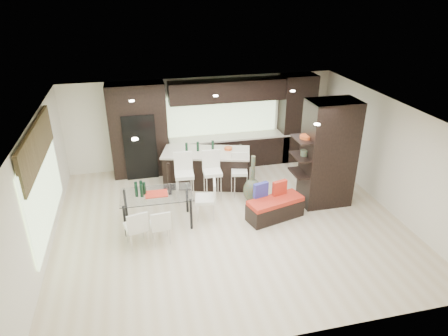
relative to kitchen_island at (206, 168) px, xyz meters
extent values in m
plane|color=beige|center=(0.16, -2.06, -0.49)|extent=(8.00, 8.00, 0.00)
cube|color=white|center=(0.16, 1.44, 0.86)|extent=(8.00, 0.02, 2.70)
cube|color=white|center=(-3.84, -2.06, 0.86)|extent=(0.02, 7.00, 2.70)
cube|color=white|center=(4.16, -2.06, 0.86)|extent=(0.02, 7.00, 2.70)
cube|color=white|center=(0.16, -2.06, 2.21)|extent=(8.00, 7.00, 0.02)
cube|color=#B2D199|center=(-3.80, -1.86, 0.86)|extent=(0.04, 3.20, 1.90)
cube|color=#B2D199|center=(0.76, 1.40, 1.06)|extent=(3.40, 0.04, 1.20)
cube|color=brown|center=(-3.77, -1.86, 1.76)|extent=(0.08, 3.00, 0.80)
cube|color=white|center=(0.16, -1.81, 2.19)|extent=(4.00, 3.00, 0.02)
cube|color=black|center=(0.66, 1.11, 0.86)|extent=(6.80, 0.68, 2.70)
cube|color=black|center=(-1.74, 1.06, 0.46)|extent=(0.90, 0.68, 1.90)
cube|color=black|center=(2.76, -1.66, 0.86)|extent=(1.20, 0.80, 2.70)
cube|color=black|center=(0.00, 0.00, 0.00)|extent=(2.56, 1.64, 0.99)
cube|color=white|center=(-0.73, -0.84, 0.04)|extent=(0.50, 0.50, 1.06)
cube|color=white|center=(0.00, -0.84, 0.03)|extent=(0.48, 0.48, 1.04)
cube|color=white|center=(0.73, -0.81, -0.03)|extent=(0.49, 0.49, 0.93)
cube|color=black|center=(1.27, -2.13, -0.23)|extent=(1.46, 0.86, 0.53)
cube|color=white|center=(-1.49, -1.73, -0.10)|extent=(1.66, 0.96, 0.79)
cube|color=white|center=(-1.49, -2.48, -0.10)|extent=(0.45, 0.45, 0.78)
cube|color=white|center=(-2.00, -2.50, -0.07)|extent=(0.55, 0.55, 0.84)
cube|color=white|center=(-0.35, -1.73, -0.05)|extent=(0.56, 0.56, 0.89)
camera|label=1|loc=(-1.79, -9.87, 4.77)|focal=32.00mm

